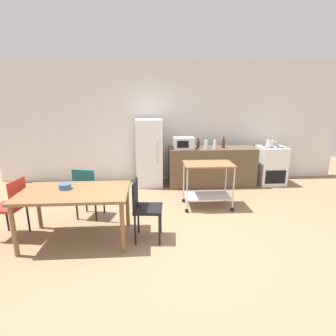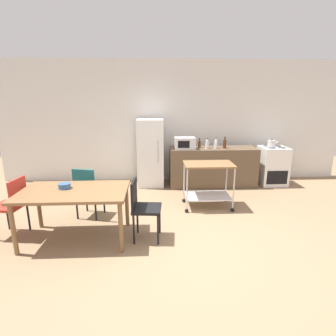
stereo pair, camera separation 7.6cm
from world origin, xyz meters
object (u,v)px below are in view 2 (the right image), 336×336
fruit_bowl (65,186)px  bottle_soda (225,144)px  chair_teal (88,189)px  kitchen_cart (208,178)px  dining_table (74,196)px  bottle_olive_oil (216,144)px  kettle (272,144)px  refrigerator (150,153)px  bottle_wine (207,144)px  stove_oven (272,166)px  bottle_vinegar (199,144)px  chair_red (12,203)px  microwave (185,143)px  chair_black (142,205)px

fruit_bowl → bottle_soda: bearing=37.7°
chair_teal → kitchen_cart: size_ratio=0.98×
dining_table → bottle_olive_oil: (2.53, 2.29, 0.33)m
chair_teal → kettle: (3.82, 1.58, 0.48)m
refrigerator → fruit_bowl: refrigerator is taller
bottle_wine → kettle: bearing=-0.2°
stove_oven → kitchen_cart: (-1.81, -1.31, 0.12)m
kitchen_cart → bottle_vinegar: bearing=88.3°
chair_red → bottle_olive_oil: bearing=129.0°
dining_table → chair_red: chair_red is taller
refrigerator → kettle: 2.80m
chair_teal → bottle_soda: 3.21m
refrigerator → bottle_wine: bearing=-7.8°
microwave → bottle_soda: bearing=2.5°
chair_red → chair_teal: same height
microwave → kettle: bearing=0.3°
chair_black → fruit_bowl: chair_black is taller
chair_red → bottle_vinegar: size_ratio=4.00×
chair_black → chair_red: bearing=89.7°
dining_table → kettle: bearing=31.1°
refrigerator → chair_black: bearing=-91.8°
dining_table → refrigerator: refrigerator is taller
microwave → fruit_bowl: bearing=-131.9°
bottle_vinegar → bottle_olive_oil: bottle_olive_oil is taller
chair_red → kitchen_cart: chair_red is taller
chair_red → bottle_wine: size_ratio=3.76×
stove_oven → bottle_wine: size_ratio=3.88×
kitchen_cart → bottle_wine: bearing=80.6°
chair_black → chair_red: (-1.91, 0.18, 0.00)m
stove_oven → bottle_wine: bottle_wine is taller
chair_teal → bottle_wine: bottle_wine is taller
dining_table → bottle_wine: (2.33, 2.30, 0.33)m
chair_red → bottle_vinegar: (3.12, 2.27, 0.47)m
stove_oven → bottle_wine: 1.70m
bottle_vinegar → chair_red: bearing=-144.0°
chair_black → bottle_olive_oil: (1.57, 2.33, 0.48)m
kettle → refrigerator: bearing=176.3°
bottle_olive_oil → kettle: size_ratio=1.04×
chair_red → bottle_wine: bearing=130.7°
dining_table → kitchen_cart: bearing=27.0°
kitchen_cart → microwave: size_ratio=1.98×
chair_red → microwave: bearing=135.2°
bottle_wine → fruit_bowl: bearing=-138.3°
chair_black → bottle_vinegar: 2.77m
kitchen_cart → dining_table: bearing=-153.0°
kitchen_cart → kettle: 2.13m
chair_black → bottle_wine: (1.37, 2.34, 0.48)m
microwave → bottle_vinegar: bearing=18.8°
bottle_olive_oil → bottle_wine: bearing=175.6°
kitchen_cart → chair_black: bearing=-136.2°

